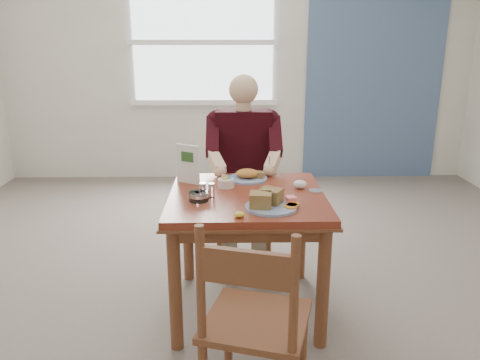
{
  "coord_description": "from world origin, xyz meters",
  "views": [
    {
      "loc": [
        -0.1,
        -2.59,
        1.6
      ],
      "look_at": [
        -0.04,
        0.0,
        0.83
      ],
      "focal_mm": 35.0,
      "sensor_mm": 36.0,
      "label": 1
    }
  ],
  "objects_px": {
    "table": "(247,212)",
    "chair_far": "(243,195)",
    "diner": "(244,156)",
    "near_plate": "(269,202)",
    "chair_near": "(254,324)",
    "far_plate": "(248,176)"
  },
  "relations": [
    {
      "from": "table",
      "to": "diner",
      "type": "xyz_separation_m",
      "value": [
        0.0,
        0.71,
        0.17
      ]
    },
    {
      "from": "table",
      "to": "near_plate",
      "type": "distance_m",
      "value": 0.3
    },
    {
      "from": "table",
      "to": "diner",
      "type": "bearing_deg",
      "value": 90.0
    },
    {
      "from": "chair_far",
      "to": "table",
      "type": "bearing_deg",
      "value": -90.0
    },
    {
      "from": "diner",
      "to": "far_plate",
      "type": "height_order",
      "value": "diner"
    },
    {
      "from": "chair_near",
      "to": "near_plate",
      "type": "relative_size",
      "value": 2.82
    },
    {
      "from": "chair_near",
      "to": "far_plate",
      "type": "height_order",
      "value": "chair_near"
    },
    {
      "from": "diner",
      "to": "near_plate",
      "type": "height_order",
      "value": "diner"
    },
    {
      "from": "chair_far",
      "to": "chair_near",
      "type": "height_order",
      "value": "same"
    },
    {
      "from": "chair_near",
      "to": "far_plate",
      "type": "relative_size",
      "value": 3.01
    },
    {
      "from": "chair_far",
      "to": "near_plate",
      "type": "height_order",
      "value": "chair_far"
    },
    {
      "from": "table",
      "to": "chair_far",
      "type": "height_order",
      "value": "chair_far"
    },
    {
      "from": "chair_far",
      "to": "near_plate",
      "type": "relative_size",
      "value": 2.82
    },
    {
      "from": "table",
      "to": "diner",
      "type": "height_order",
      "value": "diner"
    },
    {
      "from": "chair_far",
      "to": "diner",
      "type": "relative_size",
      "value": 0.69
    },
    {
      "from": "near_plate",
      "to": "chair_far",
      "type": "bearing_deg",
      "value": 96.1
    },
    {
      "from": "chair_near",
      "to": "far_plate",
      "type": "xyz_separation_m",
      "value": [
        0.02,
        1.2,
        0.3
      ]
    },
    {
      "from": "chair_far",
      "to": "near_plate",
      "type": "xyz_separation_m",
      "value": [
        0.11,
        -1.04,
        0.31
      ]
    },
    {
      "from": "table",
      "to": "chair_far",
      "type": "xyz_separation_m",
      "value": [
        0.0,
        0.8,
        -0.16
      ]
    },
    {
      "from": "table",
      "to": "chair_far",
      "type": "distance_m",
      "value": 0.81
    },
    {
      "from": "chair_far",
      "to": "far_plate",
      "type": "distance_m",
      "value": 0.58
    },
    {
      "from": "diner",
      "to": "near_plate",
      "type": "relative_size",
      "value": 4.12
    }
  ]
}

